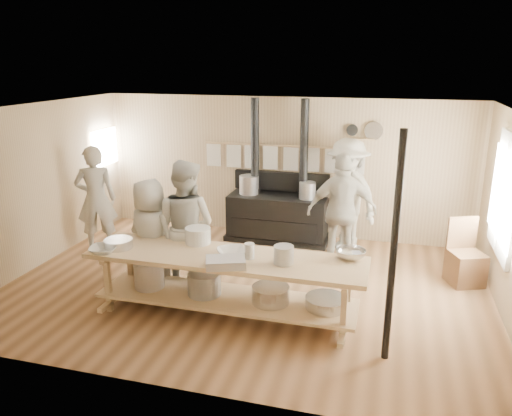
# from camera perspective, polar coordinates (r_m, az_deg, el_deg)

# --- Properties ---
(ground) EXTENTS (7.00, 7.00, 0.00)m
(ground) POSITION_cam_1_polar(r_m,az_deg,el_deg) (7.53, -1.18, -8.94)
(ground) COLOR brown
(ground) RESTS_ON ground
(room_shell) EXTENTS (7.00, 7.00, 7.00)m
(room_shell) POSITION_cam_1_polar(r_m,az_deg,el_deg) (6.99, -1.26, 3.15)
(room_shell) COLOR tan
(room_shell) RESTS_ON ground
(window_right) EXTENTS (0.09, 1.50, 1.65)m
(window_right) POSITION_cam_1_polar(r_m,az_deg,el_deg) (7.48, 26.63, 1.28)
(window_right) COLOR beige
(window_right) RESTS_ON ground
(left_opening) EXTENTS (0.00, 0.90, 0.90)m
(left_opening) POSITION_cam_1_polar(r_m,az_deg,el_deg) (10.21, -16.91, 6.64)
(left_opening) COLOR white
(left_opening) RESTS_ON ground
(stove) EXTENTS (1.90, 0.75, 2.60)m
(stove) POSITION_cam_1_polar(r_m,az_deg,el_deg) (9.26, 2.49, -0.52)
(stove) COLOR black
(stove) RESTS_ON ground
(towel_rail) EXTENTS (3.00, 0.04, 0.47)m
(towel_rail) POSITION_cam_1_polar(r_m,az_deg,el_deg) (9.27, 3.00, 6.08)
(towel_rail) COLOR tan
(towel_rail) RESTS_ON ground
(back_wall_shelf) EXTENTS (0.63, 0.14, 0.32)m
(back_wall_shelf) POSITION_cam_1_polar(r_m,az_deg,el_deg) (9.04, 12.29, 8.34)
(back_wall_shelf) COLOR tan
(back_wall_shelf) RESTS_ON ground
(prep_table) EXTENTS (3.60, 0.90, 0.85)m
(prep_table) POSITION_cam_1_polar(r_m,az_deg,el_deg) (6.54, -3.55, -8.10)
(prep_table) COLOR tan
(prep_table) RESTS_ON ground
(support_post) EXTENTS (0.08, 0.08, 2.60)m
(support_post) POSITION_cam_1_polar(r_m,az_deg,el_deg) (5.52, 15.45, -4.76)
(support_post) COLOR black
(support_post) RESTS_ON ground
(cook_far_left) EXTENTS (0.81, 0.71, 1.87)m
(cook_far_left) POSITION_cam_1_polar(r_m,az_deg,el_deg) (9.02, -17.82, 0.97)
(cook_far_left) COLOR #A19D8E
(cook_far_left) RESTS_ON ground
(cook_left) EXTENTS (1.04, 0.87, 1.92)m
(cook_left) POSITION_cam_1_polar(r_m,az_deg,el_deg) (7.23, -8.06, -2.02)
(cook_left) COLOR #A19D8E
(cook_left) RESTS_ON ground
(cook_center) EXTENTS (0.92, 0.72, 1.66)m
(cook_center) POSITION_cam_1_polar(r_m,az_deg,el_deg) (7.31, -11.93, -3.11)
(cook_center) COLOR #A19D8E
(cook_center) RESTS_ON ground
(cook_right) EXTENTS (1.18, 0.70, 1.88)m
(cook_right) POSITION_cam_1_polar(r_m,az_deg,el_deg) (8.03, 9.80, -0.35)
(cook_right) COLOR #A19D8E
(cook_right) RESTS_ON ground
(cook_by_window) EXTENTS (1.46, 1.36, 1.98)m
(cook_by_window) POSITION_cam_1_polar(r_m,az_deg,el_deg) (8.78, 10.35, 1.44)
(cook_by_window) COLOR #A19D8E
(cook_by_window) RESTS_ON ground
(chair) EXTENTS (0.60, 0.60, 0.99)m
(chair) POSITION_cam_1_polar(r_m,az_deg,el_deg) (8.16, 22.78, -6.01)
(chair) COLOR #503420
(chair) RESTS_ON ground
(bowl_white_a) EXTENTS (0.42, 0.42, 0.09)m
(bowl_white_a) POSITION_cam_1_polar(r_m,az_deg,el_deg) (6.76, -17.04, -4.57)
(bowl_white_a) COLOR silver
(bowl_white_a) RESTS_ON prep_table
(bowl_steel_a) EXTENTS (0.38, 0.38, 0.08)m
(bowl_steel_a) POSITION_cam_1_polar(r_m,az_deg,el_deg) (7.03, -15.50, -3.63)
(bowl_steel_a) COLOR silver
(bowl_steel_a) RESTS_ON prep_table
(bowl_white_b) EXTENTS (0.52, 0.52, 0.09)m
(bowl_white_b) POSITION_cam_1_polar(r_m,az_deg,el_deg) (6.37, -2.75, -5.09)
(bowl_white_b) COLOR silver
(bowl_white_b) RESTS_ON prep_table
(bowl_steel_b) EXTENTS (0.49, 0.49, 0.12)m
(bowl_steel_b) POSITION_cam_1_polar(r_m,az_deg,el_deg) (6.40, 10.76, -5.17)
(bowl_steel_b) COLOR silver
(bowl_steel_b) RESTS_ON prep_table
(roasting_pan) EXTENTS (0.55, 0.46, 0.11)m
(roasting_pan) POSITION_cam_1_polar(r_m,az_deg,el_deg) (6.06, -3.50, -6.22)
(roasting_pan) COLOR #B2B2B7
(roasting_pan) RESTS_ON prep_table
(mixing_bowl_large) EXTENTS (0.48, 0.48, 0.12)m
(mixing_bowl_large) POSITION_cam_1_polar(r_m,az_deg,el_deg) (6.87, -15.45, -3.93)
(mixing_bowl_large) COLOR silver
(mixing_bowl_large) RESTS_ON prep_table
(bucket_galv) EXTENTS (0.32, 0.32, 0.23)m
(bucket_galv) POSITION_cam_1_polar(r_m,az_deg,el_deg) (6.12, 3.18, -5.36)
(bucket_galv) COLOR gray
(bucket_galv) RESTS_ON prep_table
(deep_bowl_enamel) EXTENTS (0.45, 0.45, 0.22)m
(deep_bowl_enamel) POSITION_cam_1_polar(r_m,az_deg,el_deg) (6.82, -6.66, -3.13)
(deep_bowl_enamel) COLOR silver
(deep_bowl_enamel) RESTS_ON prep_table
(pitcher) EXTENTS (0.16, 0.16, 0.20)m
(pitcher) POSITION_cam_1_polar(r_m,az_deg,el_deg) (6.27, -0.77, -4.94)
(pitcher) COLOR silver
(pitcher) RESTS_ON prep_table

